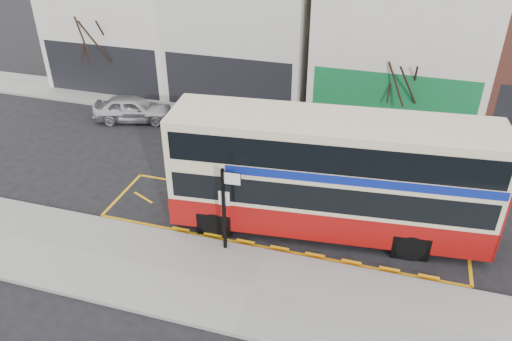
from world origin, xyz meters
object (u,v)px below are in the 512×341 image
(double_decker_bus, at_px, (331,175))
(street_tree_right, at_px, (404,71))
(bus_stop_post, at_px, (226,203))
(car_silver, at_px, (133,109))
(street_tree_left, at_px, (93,27))
(car_grey, at_px, (312,131))

(double_decker_bus, height_order, street_tree_right, street_tree_right)
(bus_stop_post, xyz_separation_m, car_silver, (-8.66, 8.98, -1.40))
(car_silver, xyz_separation_m, street_tree_right, (13.93, 2.75, 2.63))
(double_decker_bus, xyz_separation_m, car_silver, (-11.89, 6.63, -1.72))
(double_decker_bus, height_order, street_tree_left, street_tree_left)
(street_tree_right, bearing_deg, bus_stop_post, -114.19)
(car_grey, bearing_deg, car_silver, 94.98)
(car_grey, bearing_deg, double_decker_bus, -160.04)
(bus_stop_post, relative_size, car_silver, 0.79)
(street_tree_left, bearing_deg, car_silver, -38.19)
(street_tree_left, height_order, street_tree_right, street_tree_left)
(bus_stop_post, relative_size, car_grey, 0.79)
(street_tree_left, distance_m, street_tree_right, 17.56)
(double_decker_bus, distance_m, car_grey, 7.28)
(car_grey, bearing_deg, street_tree_left, 82.87)
(double_decker_bus, bearing_deg, street_tree_right, 71.95)
(double_decker_bus, relative_size, bus_stop_post, 3.57)
(car_silver, height_order, street_tree_right, street_tree_right)
(car_silver, height_order, street_tree_left, street_tree_left)
(bus_stop_post, bearing_deg, car_silver, 129.30)
(car_silver, relative_size, car_grey, 1.01)
(car_silver, distance_m, street_tree_left, 5.74)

